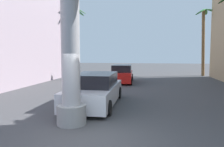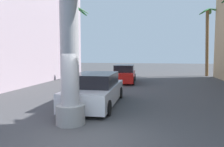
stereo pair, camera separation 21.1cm
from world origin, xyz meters
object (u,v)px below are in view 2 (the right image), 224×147
Objects in this scene: car_far at (124,74)px; pedestrian_far_left at (69,70)px; palm_tree_far_right at (208,36)px; palm_tree_far_left at (74,31)px; car_lead at (96,90)px.

car_far is 2.75× the size of pedestrian_far_left.
palm_tree_far_right reaches higher than car_far.
palm_tree_far_left reaches higher than car_far.
car_lead is 14.92m from palm_tree_far_left.
palm_tree_far_right is at bearing 24.82° from pedestrian_far_left.
car_far is 0.59× the size of palm_tree_far_right.
palm_tree_far_right reaches higher than car_lead.
pedestrian_far_left reaches higher than car_far.
palm_tree_far_left reaches higher than palm_tree_far_right.
pedestrian_far_left is at bearing 169.67° from car_far.
palm_tree_far_left is 5.24m from pedestrian_far_left.
pedestrian_far_left is at bearing 118.96° from car_lead.
pedestrian_far_left is (-5.61, 1.02, 0.22)m from car_far.
palm_tree_far_right reaches higher than pedestrian_far_left.
car_lead is 0.68× the size of palm_tree_far_right.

